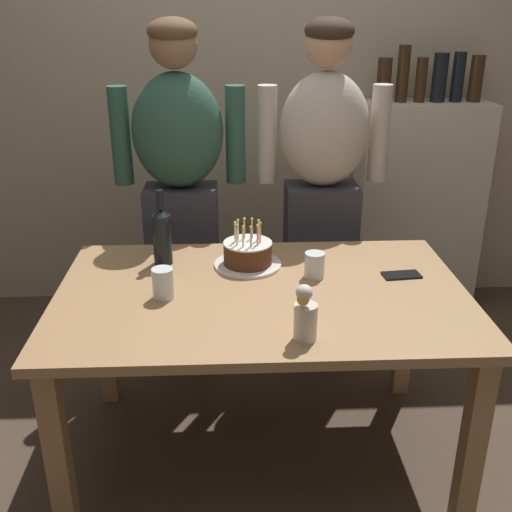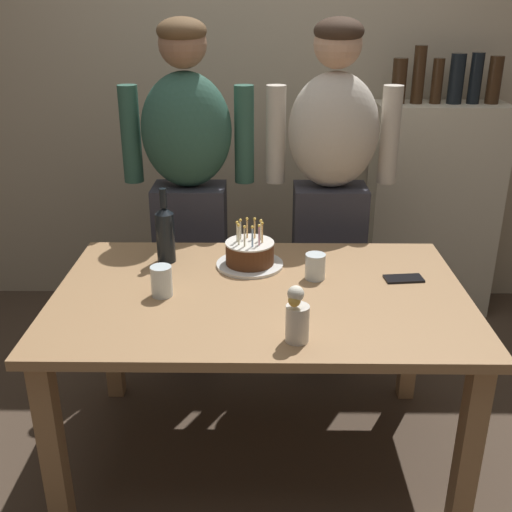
{
  "view_description": "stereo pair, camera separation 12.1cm",
  "coord_description": "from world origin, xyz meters",
  "px_view_note": "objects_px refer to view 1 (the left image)",
  "views": [
    {
      "loc": [
        -0.11,
        -1.99,
        1.71
      ],
      "look_at": [
        -0.02,
        0.09,
        0.84
      ],
      "focal_mm": 42.63,
      "sensor_mm": 36.0,
      "label": 1
    },
    {
      "loc": [
        0.01,
        -1.99,
        1.71
      ],
      "look_at": [
        -0.02,
        0.09,
        0.84
      ],
      "focal_mm": 42.63,
      "sensor_mm": 36.0,
      "label": 2
    }
  ],
  "objects_px": {
    "birthday_cake": "(248,255)",
    "water_glass_near": "(163,283)",
    "person_woman_cardigan": "(322,195)",
    "cell_phone": "(401,275)",
    "flower_vase": "(305,316)",
    "person_man_bearded": "(181,197)",
    "water_glass_far": "(315,265)",
    "wine_bottle": "(162,235)"
  },
  "relations": [
    {
      "from": "birthday_cake",
      "to": "flower_vase",
      "type": "relative_size",
      "value": 1.4
    },
    {
      "from": "water_glass_near",
      "to": "person_woman_cardigan",
      "type": "xyz_separation_m",
      "value": [
        0.68,
        0.79,
        0.08
      ]
    },
    {
      "from": "birthday_cake",
      "to": "person_man_bearded",
      "type": "bearing_deg",
      "value": 119.75
    },
    {
      "from": "wine_bottle",
      "to": "person_man_bearded",
      "type": "bearing_deg",
      "value": 84.77
    },
    {
      "from": "birthday_cake",
      "to": "water_glass_far",
      "type": "bearing_deg",
      "value": -25.27
    },
    {
      "from": "cell_phone",
      "to": "person_man_bearded",
      "type": "distance_m",
      "value": 1.1
    },
    {
      "from": "flower_vase",
      "to": "person_man_bearded",
      "type": "relative_size",
      "value": 0.12
    },
    {
      "from": "wine_bottle",
      "to": "flower_vase",
      "type": "height_order",
      "value": "wine_bottle"
    },
    {
      "from": "water_glass_far",
      "to": "water_glass_near",
      "type": "bearing_deg",
      "value": -164.86
    },
    {
      "from": "water_glass_near",
      "to": "flower_vase",
      "type": "distance_m",
      "value": 0.56
    },
    {
      "from": "water_glass_near",
      "to": "wine_bottle",
      "type": "relative_size",
      "value": 0.37
    },
    {
      "from": "water_glass_near",
      "to": "wine_bottle",
      "type": "distance_m",
      "value": 0.32
    },
    {
      "from": "wine_bottle",
      "to": "cell_phone",
      "type": "relative_size",
      "value": 2.12
    },
    {
      "from": "water_glass_near",
      "to": "cell_phone",
      "type": "relative_size",
      "value": 0.78
    },
    {
      "from": "birthday_cake",
      "to": "water_glass_near",
      "type": "xyz_separation_m",
      "value": [
        -0.31,
        -0.27,
        0.01
      ]
    },
    {
      "from": "wine_bottle",
      "to": "flower_vase",
      "type": "distance_m",
      "value": 0.8
    },
    {
      "from": "flower_vase",
      "to": "person_woman_cardigan",
      "type": "xyz_separation_m",
      "value": [
        0.21,
        1.1,
        0.05
      ]
    },
    {
      "from": "cell_phone",
      "to": "water_glass_far",
      "type": "bearing_deg",
      "value": 172.71
    },
    {
      "from": "water_glass_far",
      "to": "flower_vase",
      "type": "xyz_separation_m",
      "value": [
        -0.09,
        -0.46,
        0.03
      ]
    },
    {
      "from": "flower_vase",
      "to": "person_woman_cardigan",
      "type": "relative_size",
      "value": 0.12
    },
    {
      "from": "water_glass_far",
      "to": "wine_bottle",
      "type": "distance_m",
      "value": 0.62
    },
    {
      "from": "birthday_cake",
      "to": "person_man_bearded",
      "type": "distance_m",
      "value": 0.6
    },
    {
      "from": "birthday_cake",
      "to": "flower_vase",
      "type": "xyz_separation_m",
      "value": [
        0.16,
        -0.58,
        0.04
      ]
    },
    {
      "from": "birthday_cake",
      "to": "cell_phone",
      "type": "height_order",
      "value": "birthday_cake"
    },
    {
      "from": "water_glass_near",
      "to": "water_glass_far",
      "type": "distance_m",
      "value": 0.58
    },
    {
      "from": "person_man_bearded",
      "to": "birthday_cake",
      "type": "bearing_deg",
      "value": 119.75
    },
    {
      "from": "cell_phone",
      "to": "flower_vase",
      "type": "height_order",
      "value": "flower_vase"
    },
    {
      "from": "birthday_cake",
      "to": "water_glass_near",
      "type": "relative_size",
      "value": 2.38
    },
    {
      "from": "birthday_cake",
      "to": "wine_bottle",
      "type": "bearing_deg",
      "value": 172.45
    },
    {
      "from": "water_glass_far",
      "to": "person_woman_cardigan",
      "type": "xyz_separation_m",
      "value": [
        0.12,
        0.64,
        0.08
      ]
    },
    {
      "from": "birthday_cake",
      "to": "person_man_bearded",
      "type": "height_order",
      "value": "person_man_bearded"
    },
    {
      "from": "wine_bottle",
      "to": "person_woman_cardigan",
      "type": "distance_m",
      "value": 0.85
    },
    {
      "from": "cell_phone",
      "to": "person_woman_cardigan",
      "type": "relative_size",
      "value": 0.09
    },
    {
      "from": "water_glass_far",
      "to": "person_man_bearded",
      "type": "bearing_deg",
      "value": 130.67
    },
    {
      "from": "birthday_cake",
      "to": "wine_bottle",
      "type": "xyz_separation_m",
      "value": [
        -0.34,
        0.04,
        0.07
      ]
    },
    {
      "from": "flower_vase",
      "to": "person_woman_cardigan",
      "type": "bearing_deg",
      "value": 79.11
    },
    {
      "from": "water_glass_near",
      "to": "cell_phone",
      "type": "xyz_separation_m",
      "value": [
        0.9,
        0.14,
        -0.05
      ]
    },
    {
      "from": "cell_phone",
      "to": "person_man_bearded",
      "type": "relative_size",
      "value": 0.09
    },
    {
      "from": "water_glass_near",
      "to": "cell_phone",
      "type": "height_order",
      "value": "water_glass_near"
    },
    {
      "from": "birthday_cake",
      "to": "flower_vase",
      "type": "height_order",
      "value": "flower_vase"
    },
    {
      "from": "birthday_cake",
      "to": "water_glass_near",
      "type": "bearing_deg",
      "value": -138.89
    },
    {
      "from": "person_woman_cardigan",
      "to": "birthday_cake",
      "type": "bearing_deg",
      "value": 54.54
    }
  ]
}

